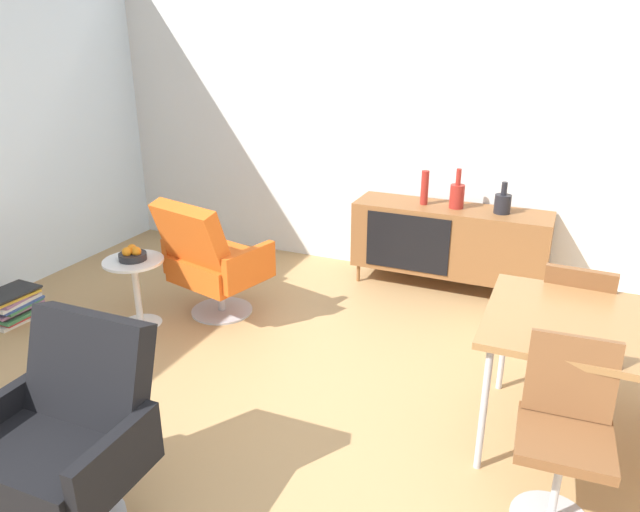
# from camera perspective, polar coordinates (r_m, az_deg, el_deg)

# --- Properties ---
(ground_plane) EXTENTS (8.32, 8.32, 0.00)m
(ground_plane) POSITION_cam_1_polar(r_m,az_deg,el_deg) (3.42, -0.54, -17.05)
(ground_plane) COLOR tan
(wall_back) EXTENTS (6.80, 0.12, 2.80)m
(wall_back) POSITION_cam_1_polar(r_m,az_deg,el_deg) (5.22, 11.43, 12.90)
(wall_back) COLOR silver
(wall_back) RESTS_ON ground_plane
(sideboard) EXTENTS (1.60, 0.45, 0.72)m
(sideboard) POSITION_cam_1_polar(r_m,az_deg,el_deg) (5.11, 12.23, 1.55)
(sideboard) COLOR brown
(sideboard) RESTS_ON ground_plane
(vase_cobalt) EXTENTS (0.13, 0.13, 0.25)m
(vase_cobalt) POSITION_cam_1_polar(r_m,az_deg,el_deg) (4.95, 17.09, 4.89)
(vase_cobalt) COLOR black
(vase_cobalt) RESTS_ON sideboard
(vase_sculptural_dark) EXTENTS (0.06, 0.06, 0.29)m
(vase_sculptural_dark) POSITION_cam_1_polar(r_m,az_deg,el_deg) (5.04, 9.99, 6.47)
(vase_sculptural_dark) COLOR maroon
(vase_sculptural_dark) RESTS_ON sideboard
(vase_ceramic_small) EXTENTS (0.12, 0.12, 0.33)m
(vase_ceramic_small) POSITION_cam_1_polar(r_m,az_deg,el_deg) (4.99, 12.99, 5.72)
(vase_ceramic_small) COLOR maroon
(vase_ceramic_small) RESTS_ON sideboard
(dining_chair_back_left) EXTENTS (0.42, 0.44, 0.86)m
(dining_chair_back_left) POSITION_cam_1_polar(r_m,az_deg,el_deg) (3.89, 23.14, -5.68)
(dining_chair_back_left) COLOR brown
(dining_chair_back_left) RESTS_ON ground_plane
(dining_chair_front_left) EXTENTS (0.42, 0.44, 0.86)m
(dining_chair_front_left) POSITION_cam_1_polar(r_m,az_deg,el_deg) (2.92, 22.41, -15.01)
(dining_chair_front_left) COLOR brown
(dining_chair_front_left) RESTS_ON ground_plane
(lounge_chair_red) EXTENTS (0.82, 0.78, 0.95)m
(lounge_chair_red) POSITION_cam_1_polar(r_m,az_deg,el_deg) (4.58, -10.33, -0.30)
(lounge_chair_red) COLOR #D85919
(lounge_chair_red) RESTS_ON ground_plane
(armchair_black_shell) EXTENTS (0.73, 0.66, 0.95)m
(armchair_black_shell) POSITION_cam_1_polar(r_m,az_deg,el_deg) (2.91, -23.02, -15.25)
(armchair_black_shell) COLOR black
(armchair_black_shell) RESTS_ON ground_plane
(side_table_round) EXTENTS (0.44, 0.44, 0.52)m
(side_table_round) POSITION_cam_1_polar(r_m,az_deg,el_deg) (4.63, -17.20, -2.62)
(side_table_round) COLOR white
(side_table_round) RESTS_ON ground_plane
(fruit_bowl) EXTENTS (0.20, 0.20, 0.11)m
(fruit_bowl) POSITION_cam_1_polar(r_m,az_deg,el_deg) (4.54, -17.53, 0.13)
(fruit_bowl) COLOR #262628
(fruit_bowl) RESTS_ON side_table_round
(magazine_stack) EXTENTS (0.31, 0.39, 0.24)m
(magazine_stack) POSITION_cam_1_polar(r_m,az_deg,el_deg) (5.14, -27.40, -4.19)
(magazine_stack) COLOR silver
(magazine_stack) RESTS_ON ground_plane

